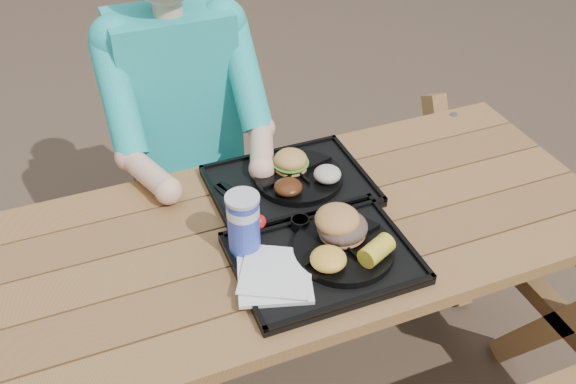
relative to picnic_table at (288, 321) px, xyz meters
name	(u,v)px	position (x,y,z in m)	size (l,w,h in m)	color
picnic_table	(288,321)	(0.00, 0.00, 0.00)	(1.80, 1.49, 0.75)	#999999
tray_near	(323,259)	(0.04, -0.15, 0.39)	(0.45, 0.35, 0.02)	black
tray_far	(290,187)	(0.07, 0.16, 0.39)	(0.45, 0.35, 0.02)	black
plate_near	(344,249)	(0.09, -0.15, 0.41)	(0.26, 0.26, 0.02)	black
plate_far	(298,177)	(0.10, 0.17, 0.41)	(0.26, 0.26, 0.02)	black
napkin_stack	(274,277)	(-0.11, -0.18, 0.41)	(0.18, 0.18, 0.02)	white
soda_cup	(244,226)	(-0.14, -0.05, 0.48)	(0.08, 0.08, 0.16)	#182FB8
condiment_bbq	(300,223)	(0.02, -0.02, 0.41)	(0.05, 0.05, 0.03)	black
condiment_mustard	(330,218)	(0.11, -0.04, 0.41)	(0.05, 0.05, 0.03)	yellow
sandwich	(343,216)	(0.11, -0.11, 0.48)	(0.12, 0.12, 0.13)	#C58645
mac_cheese	(328,259)	(0.02, -0.20, 0.44)	(0.09, 0.09, 0.05)	yellow
corn_cob	(376,250)	(0.15, -0.22, 0.44)	(0.09, 0.09, 0.05)	yellow
cutlery_far	(237,195)	(-0.09, 0.17, 0.40)	(0.03, 0.15, 0.01)	black
burger	(291,156)	(0.09, 0.21, 0.46)	(0.10, 0.10, 0.09)	#C88E46
baked_beans	(288,187)	(0.04, 0.11, 0.43)	(0.08, 0.08, 0.04)	#4E240F
potato_salad	(327,174)	(0.17, 0.11, 0.44)	(0.08, 0.08, 0.04)	beige
diner	(185,147)	(-0.13, 0.65, 0.27)	(0.48, 0.84, 1.28)	#19B4AD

